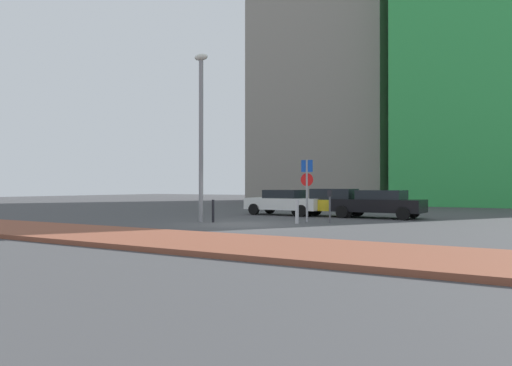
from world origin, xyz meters
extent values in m
plane|color=#424244|center=(0.00, 0.00, 0.00)|extent=(120.00, 120.00, 0.00)
cube|color=brown|center=(0.00, -6.73, 0.07)|extent=(40.00, 4.01, 0.14)
cube|color=white|center=(-1.56, 6.84, 0.64)|extent=(4.62, 1.94, 0.64)
cube|color=black|center=(-1.56, 6.84, 1.19)|extent=(2.17, 1.66, 0.47)
cylinder|color=black|center=(-3.15, 6.10, 0.32)|extent=(0.65, 0.26, 0.64)
cylinder|color=black|center=(-3.05, 7.77, 0.32)|extent=(0.65, 0.26, 0.64)
cylinder|color=black|center=(-0.07, 5.91, 0.32)|extent=(0.65, 0.26, 0.64)
cylinder|color=black|center=(0.03, 7.58, 0.32)|extent=(0.65, 0.26, 0.64)
cube|color=gold|center=(0.91, 7.17, 0.62)|extent=(4.24, 1.77, 0.59)
cube|color=black|center=(1.29, 7.16, 1.21)|extent=(2.28, 1.59, 0.58)
cylinder|color=black|center=(-0.54, 6.38, 0.32)|extent=(0.65, 0.24, 0.64)
cylinder|color=black|center=(-0.50, 8.04, 0.32)|extent=(0.65, 0.24, 0.64)
cylinder|color=black|center=(2.31, 6.30, 0.32)|extent=(0.65, 0.24, 0.64)
cylinder|color=black|center=(2.36, 7.97, 0.32)|extent=(0.65, 0.24, 0.64)
cube|color=black|center=(3.72, 7.00, 0.64)|extent=(4.63, 1.96, 0.65)
cube|color=black|center=(3.93, 7.00, 1.20)|extent=(2.30, 1.76, 0.46)
cylinder|color=black|center=(2.14, 6.12, 0.32)|extent=(0.65, 0.24, 0.64)
cylinder|color=black|center=(2.19, 7.97, 0.32)|extent=(0.65, 0.24, 0.64)
cylinder|color=black|center=(5.26, 6.04, 0.32)|extent=(0.65, 0.24, 0.64)
cylinder|color=black|center=(5.31, 7.89, 0.32)|extent=(0.65, 0.24, 0.64)
cylinder|color=gray|center=(1.75, 2.71, 1.43)|extent=(0.10, 0.10, 2.87)
cube|color=#1447B7|center=(1.75, 2.71, 2.56)|extent=(0.55, 0.07, 0.55)
cylinder|color=red|center=(1.75, 2.71, 1.94)|extent=(0.60, 0.06, 0.60)
cylinder|color=#4C4C51|center=(2.91, 2.63, 0.59)|extent=(0.08, 0.08, 1.18)
cube|color=black|center=(2.91, 2.63, 1.32)|extent=(0.18, 0.14, 0.28)
cylinder|color=gray|center=(-2.40, 0.19, 3.70)|extent=(0.20, 0.20, 7.41)
ellipsoid|color=silver|center=(-2.40, 0.19, 7.56)|extent=(0.70, 0.36, 0.30)
cylinder|color=#B7B7BC|center=(1.81, 1.58, 0.52)|extent=(0.16, 0.16, 1.05)
cylinder|color=black|center=(-1.79, 0.30, 0.51)|extent=(0.12, 0.12, 1.03)
cube|color=green|center=(8.30, 31.12, 15.65)|extent=(16.92, 16.97, 31.31)
cube|color=gray|center=(-8.97, 31.36, 12.39)|extent=(14.34, 11.33, 24.77)
camera|label=1|loc=(11.31, -17.72, 1.64)|focal=34.40mm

